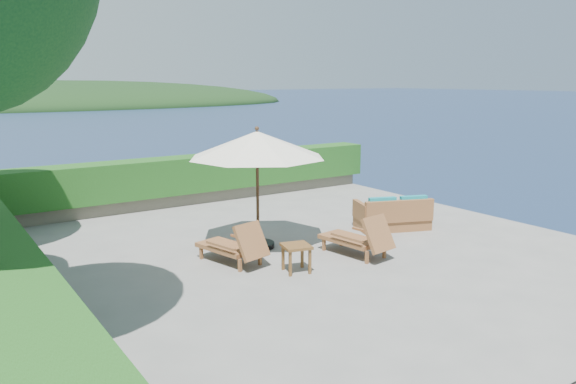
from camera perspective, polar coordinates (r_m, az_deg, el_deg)
ground at (r=11.68m, az=0.98°, el=-6.10°), size 12.00×12.00×0.00m
foundation at (r=12.23m, az=0.95°, el=-13.05°), size 12.00×12.00×3.00m
ocean at (r=12.90m, az=0.93°, el=-18.92°), size 600.00×600.00×0.00m
offshore_island at (r=152.53m, az=-22.26°, el=8.10°), size 126.00×57.60×12.60m
planter_wall_far at (r=16.39m, az=-10.29°, el=-0.52°), size 12.00×0.60×0.36m
hedge_far at (r=16.27m, az=-10.37°, el=1.79°), size 12.40×0.90×1.00m
patio_umbrella at (r=11.56m, az=-3.16°, el=4.72°), size 3.26×3.26×2.57m
lounge_left at (r=10.91m, az=-5.44°, el=-5.42°), size 0.96×1.61×0.87m
lounge_right at (r=11.41m, az=7.24°, el=-4.65°), size 0.85×1.63×0.90m
side_table at (r=10.38m, az=0.85°, el=-5.87°), size 0.59×0.59×0.52m
wicker_loveseat at (r=13.58m, az=10.63°, el=-2.38°), size 1.90×1.41×0.84m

